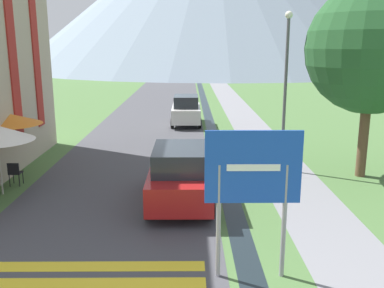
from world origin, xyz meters
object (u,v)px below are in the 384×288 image
tree_by_path (372,49)px  streetlamp (286,81)px  road_sign (253,181)px  cafe_chair_far_left (15,172)px  cafe_umbrella_rear_orange (8,119)px  parked_car_near (180,175)px  parked_car_far (186,110)px

tree_by_path → streetlamp: bearing=164.3°
road_sign → cafe_chair_far_left: road_sign is taller
streetlamp → cafe_umbrella_rear_orange: bearing=-177.5°
parked_car_near → cafe_umbrella_rear_orange: (-6.46, 3.07, 1.23)m
cafe_chair_far_left → cafe_umbrella_rear_orange: (-0.64, 1.40, 1.63)m
tree_by_path → parked_car_near: bearing=-157.9°
parked_car_near → parked_car_far: size_ratio=1.10×
road_sign → streetlamp: 8.38m
parked_car_near → tree_by_path: (6.74, 2.73, 3.78)m
parked_car_far → cafe_chair_far_left: (-5.93, -11.61, -0.39)m
road_sign → parked_car_far: (-1.47, 17.68, -1.24)m
parked_car_far → cafe_chair_far_left: size_ratio=4.52×
parked_car_far → streetlamp: (3.83, -9.75, 2.61)m
road_sign → parked_car_far: 17.78m
parked_car_far → cafe_umbrella_rear_orange: cafe_umbrella_rear_orange is taller
parked_car_far → tree_by_path: (6.64, -10.54, 3.78)m
road_sign → cafe_chair_far_left: size_ratio=3.76×
cafe_umbrella_rear_orange → streetlamp: streetlamp is taller
parked_car_near → cafe_umbrella_rear_orange: size_ratio=1.73×
streetlamp → tree_by_path: 3.15m
tree_by_path → road_sign: bearing=-125.9°
cafe_umbrella_rear_orange → tree_by_path: size_ratio=0.35×
parked_car_near → cafe_chair_far_left: 6.07m
road_sign → streetlamp: bearing=73.4°
parked_car_near → cafe_umbrella_rear_orange: 7.25m
cafe_umbrella_rear_orange → tree_by_path: 13.45m
tree_by_path → cafe_umbrella_rear_orange: bearing=178.6°
cafe_chair_far_left → tree_by_path: tree_by_path is taller
cafe_chair_far_left → tree_by_path: size_ratio=0.12×
parked_car_far → cafe_umbrella_rear_orange: (-6.56, -10.21, 1.23)m
cafe_umbrella_rear_orange → parked_car_far: bearing=57.3°
parked_car_near → streetlamp: 5.88m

